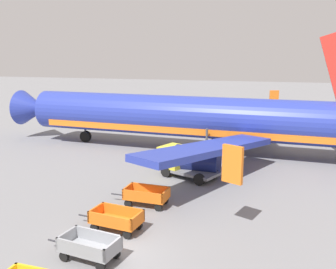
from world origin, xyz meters
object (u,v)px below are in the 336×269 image
baggage_cart_second_in_row (89,247)px  baggage_cart_third_in_row (116,219)px  airplane (197,118)px  service_truck_beside_carts (179,161)px  baggage_cart_fourth_in_row (146,196)px

baggage_cart_second_in_row → baggage_cart_third_in_row: bearing=90.3°
airplane → service_truck_beside_carts: airplane is taller
baggage_cart_second_in_row → service_truck_beside_carts: bearing=86.3°
airplane → baggage_cart_second_in_row: airplane is taller
baggage_cart_third_in_row → baggage_cart_fourth_in_row: 3.52m
baggage_cart_fourth_in_row → service_truck_beside_carts: size_ratio=0.75×
baggage_cart_fourth_in_row → service_truck_beside_carts: service_truck_beside_carts is taller
baggage_cart_second_in_row → baggage_cart_third_in_row: (-0.02, 2.90, 0.00)m
baggage_cart_third_in_row → baggage_cart_fourth_in_row: same height
airplane → service_truck_beside_carts: bearing=-88.1°
baggage_cart_third_in_row → service_truck_beside_carts: 9.57m
baggage_cart_second_in_row → baggage_cart_fourth_in_row: size_ratio=1.01×
airplane → service_truck_beside_carts: (0.24, -7.32, -1.95)m
baggage_cart_fourth_in_row → service_truck_beside_carts: (0.43, 6.01, 0.50)m
baggage_cart_third_in_row → baggage_cart_fourth_in_row: (0.39, 3.50, 0.00)m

